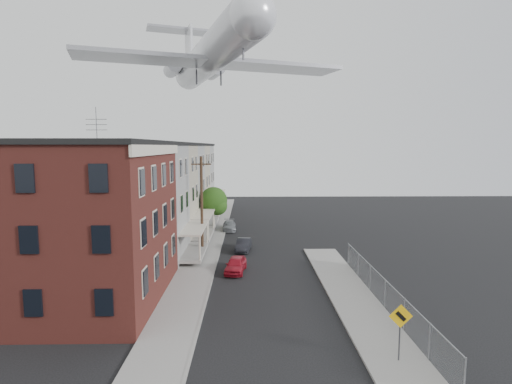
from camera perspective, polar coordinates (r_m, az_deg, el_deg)
The scene contains 19 objects.
ground at distance 20.81m, azimuth 2.85°, elevation -21.92°, with size 120.00×120.00×0.00m, color black.
sidewalk_left at distance 43.59m, azimuth -6.62°, elevation -6.56°, with size 3.00×62.00×0.12m, color gray.
sidewalk_right at distance 27.05m, azimuth 14.06°, elevation -15.03°, with size 3.00×26.00×0.12m, color gray.
curb_left at distance 43.47m, azimuth -4.70°, elevation -6.56°, with size 0.15×62.00×0.14m, color gray.
curb_right at distance 26.72m, azimuth 10.95°, elevation -15.20°, with size 0.15×26.00×0.14m, color gray.
corner_building at distance 27.83m, azimuth -23.71°, elevation -3.85°, with size 10.31×12.30×12.15m.
row_house_a at distance 36.66m, azimuth -17.97°, elevation -1.27°, with size 11.98×7.00×10.30m.
row_house_b at distance 43.35m, azimuth -15.30°, elevation -0.02°, with size 11.98×7.00×10.30m.
row_house_c at distance 50.13m, azimuth -13.35°, elevation 0.90°, with size 11.98×7.00×10.30m.
row_house_d at distance 56.96m, azimuth -11.86°, elevation 1.60°, with size 11.98×7.00×10.30m.
row_house_e at distance 63.83m, azimuth -10.70°, elevation 2.15°, with size 11.98×7.00×10.30m.
chainlink_fence at distance 26.25m, azimuth 17.96°, elevation -13.65°, with size 0.06×18.06×1.90m.
warning_sign at distance 20.22m, azimuth 19.92°, elevation -17.28°, with size 1.10×0.11×2.80m.
utility_pole at distance 36.88m, azimuth -7.76°, elevation -1.68°, with size 1.80×0.26×9.00m.
street_tree at distance 46.79m, azimuth -5.94°, elevation -1.42°, with size 3.22×3.20×5.20m.
car_near at distance 32.09m, azimuth -2.92°, elevation -10.32°, with size 1.44×3.57×1.22m, color #A81525.
car_mid at distance 38.36m, azimuth -1.80°, elevation -7.54°, with size 1.22×3.49×1.15m, color black.
car_far at distance 47.53m, azimuth -3.84°, elevation -4.83°, with size 1.53×3.75×1.09m, color gray.
airplane at distance 44.24m, azimuth -6.67°, elevation 18.74°, with size 26.46×30.29×8.78m.
Camera 1 is at (-1.30, -18.25, 9.93)m, focal length 28.00 mm.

